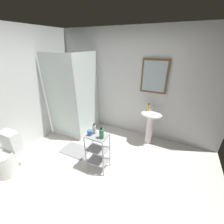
{
  "coord_description": "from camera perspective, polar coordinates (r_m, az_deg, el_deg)",
  "views": [
    {
      "loc": [
        1.06,
        -1.37,
        2.15
      ],
      "look_at": [
        0.04,
        0.76,
        1.01
      ],
      "focal_mm": 22.82,
      "sensor_mm": 36.0,
      "label": 1
    }
  ],
  "objects": [
    {
      "name": "ground_plane",
      "position": [
        2.77,
        -8.3,
        -25.91
      ],
      "size": [
        4.2,
        4.2,
        0.02
      ],
      "primitive_type": "cube",
      "color": "silver"
    },
    {
      "name": "wall_back",
      "position": [
        3.51,
        7.42,
        10.67
      ],
      "size": [
        4.2,
        0.14,
        2.5
      ],
      "color": "silver",
      "rests_on": "ground_plane"
    },
    {
      "name": "wall_left",
      "position": [
        3.34,
        -37.54,
        4.64
      ],
      "size": [
        0.1,
        4.2,
        2.5
      ],
      "primitive_type": "cube",
      "color": "silver",
      "rests_on": "ground_plane"
    },
    {
      "name": "shower_stall",
      "position": [
        3.82,
        -14.08,
        -1.32
      ],
      "size": [
        0.92,
        0.92,
        2.0
      ],
      "color": "white",
      "rests_on": "ground_plane"
    },
    {
      "name": "pedestal_sink",
      "position": [
        3.32,
        15.16,
        -3.52
      ],
      "size": [
        0.46,
        0.37,
        0.81
      ],
      "color": "white",
      "rests_on": "ground_plane"
    },
    {
      "name": "sink_faucet",
      "position": [
        3.31,
        16.14,
        1.66
      ],
      "size": [
        0.03,
        0.03,
        0.1
      ],
      "primitive_type": "cylinder",
      "color": "silver",
      "rests_on": "pedestal_sink"
    },
    {
      "name": "toilet",
      "position": [
        3.27,
        -36.66,
        -14.48
      ],
      "size": [
        0.37,
        0.49,
        0.76
      ],
      "color": "white",
      "rests_on": "ground_plane"
    },
    {
      "name": "storage_cart",
      "position": [
        2.65,
        -5.75,
        -14.75
      ],
      "size": [
        0.38,
        0.28,
        0.74
      ],
      "color": "silver",
      "rests_on": "ground_plane"
    },
    {
      "name": "hand_soap_bottle",
      "position": [
        3.24,
        14.39,
        1.77
      ],
      "size": [
        0.05,
        0.05,
        0.17
      ],
      "color": "gold",
      "rests_on": "pedestal_sink"
    },
    {
      "name": "body_wash_bottle_green",
      "position": [
        2.35,
        -4.23,
        -8.55
      ],
      "size": [
        0.08,
        0.08,
        0.2
      ],
      "color": "#3C9359",
      "rests_on": "storage_cart"
    },
    {
      "name": "lotion_bottle_white",
      "position": [
        2.47,
        -7.09,
        -6.88
      ],
      "size": [
        0.06,
        0.06,
        0.2
      ],
      "color": "white",
      "rests_on": "storage_cart"
    },
    {
      "name": "rinse_cup",
      "position": [
        2.47,
        -8.94,
        -8.16
      ],
      "size": [
        0.08,
        0.08,
        0.09
      ],
      "primitive_type": "cylinder",
      "color": "#3870B2",
      "rests_on": "storage_cart"
    },
    {
      "name": "bath_mat",
      "position": [
        3.38,
        -14.45,
        -14.59
      ],
      "size": [
        0.6,
        0.4,
        0.02
      ],
      "primitive_type": "cube",
      "color": "gray",
      "rests_on": "ground_plane"
    }
  ]
}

